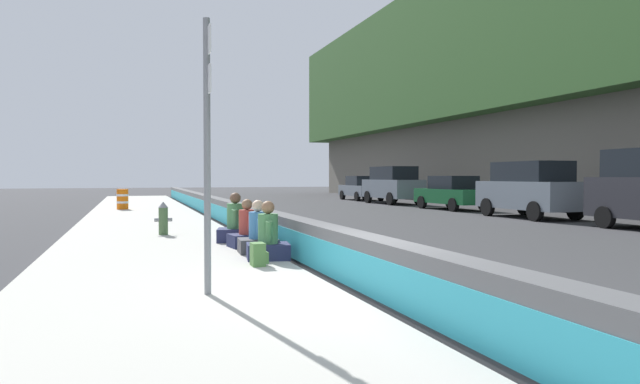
% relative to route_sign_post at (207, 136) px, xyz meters
% --- Properties ---
extents(ground_plane, '(160.00, 160.00, 0.00)m').
position_rel_route_sign_post_xyz_m(ground_plane, '(-0.33, -2.22, -2.21)').
color(ground_plane, '#353538').
rests_on(ground_plane, ground).
extents(sidewalk_strip, '(80.00, 4.40, 0.14)m').
position_rel_route_sign_post_xyz_m(sidewalk_strip, '(-0.33, 0.43, -2.14)').
color(sidewalk_strip, '#B5B2A8').
rests_on(sidewalk_strip, ground_plane).
extents(jersey_barrier, '(76.00, 0.45, 0.85)m').
position_rel_route_sign_post_xyz_m(jersey_barrier, '(-0.33, -2.22, -1.79)').
color(jersey_barrier, '#545456').
rests_on(jersey_barrier, ground_plane).
extents(route_sign_post, '(0.44, 0.09, 3.60)m').
position_rel_route_sign_post_xyz_m(route_sign_post, '(0.00, 0.00, 0.00)').
color(route_sign_post, gray).
rests_on(route_sign_post, sidewalk_strip).
extents(fire_hydrant, '(0.26, 0.46, 0.88)m').
position_rel_route_sign_post_xyz_m(fire_hydrant, '(8.07, 0.14, -1.62)').
color(fire_hydrant, '#47663D').
rests_on(fire_hydrant, sidewalk_strip).
extents(seated_person_foreground, '(0.77, 0.87, 1.09)m').
position_rel_route_sign_post_xyz_m(seated_person_foreground, '(2.85, -1.48, -1.73)').
color(seated_person_foreground, '#23284C').
rests_on(seated_person_foreground, sidewalk_strip).
extents(seated_person_middle, '(0.70, 0.81, 1.07)m').
position_rel_route_sign_post_xyz_m(seated_person_middle, '(3.79, -1.49, -1.74)').
color(seated_person_middle, '#424247').
rests_on(seated_person_middle, sidewalk_strip).
extents(seated_person_rear, '(0.73, 0.83, 1.05)m').
position_rel_route_sign_post_xyz_m(seated_person_rear, '(4.78, -1.46, -1.74)').
color(seated_person_rear, '#23284C').
rests_on(seated_person_rear, sidewalk_strip).
extents(seated_person_far, '(0.88, 0.98, 1.16)m').
position_rel_route_sign_post_xyz_m(seated_person_far, '(5.89, -1.40, -1.71)').
color(seated_person_far, '#23284C').
rests_on(seated_person_far, sidewalk_strip).
extents(backpack, '(0.32, 0.28, 0.40)m').
position_rel_route_sign_post_xyz_m(backpack, '(2.11, -1.13, -1.88)').
color(backpack, '#4C7A3D').
rests_on(backpack, sidewalk_strip).
extents(construction_barrel, '(0.54, 0.54, 0.95)m').
position_rel_route_sign_post_xyz_m(construction_barrel, '(20.68, 1.30, -1.59)').
color(construction_barrel, orange).
rests_on(construction_barrel, sidewalk_strip).
extents(parked_car_third, '(4.84, 2.14, 2.28)m').
position_rel_route_sign_post_xyz_m(parked_car_third, '(11.59, -14.35, -1.03)').
color(parked_car_third, slate).
rests_on(parked_car_third, ground_plane).
extents(parked_car_fourth, '(4.56, 2.08, 1.71)m').
position_rel_route_sign_post_xyz_m(parked_car_fourth, '(17.63, -14.47, -1.35)').
color(parked_car_fourth, '#145128').
rests_on(parked_car_fourth, ground_plane).
extents(parked_car_midline, '(4.86, 2.19, 2.28)m').
position_rel_route_sign_post_xyz_m(parked_car_midline, '(24.11, -14.28, -1.03)').
color(parked_car_midline, slate).
rests_on(parked_car_midline, ground_plane).
extents(parked_car_far, '(4.51, 1.98, 1.71)m').
position_rel_route_sign_post_xyz_m(parked_car_far, '(29.61, -14.49, -1.35)').
color(parked_car_far, slate).
rests_on(parked_car_far, ground_plane).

